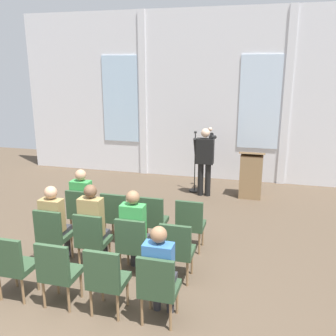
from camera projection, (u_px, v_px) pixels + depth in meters
ground_plane at (73, 324)px, 4.61m from camera, size 17.39×17.39×0.00m
rear_partition at (188, 97)px, 10.23m from camera, size 9.74×0.14×4.55m
speaker at (205, 157)px, 8.97m from camera, size 0.52×0.69×1.66m
mic_stand at (195, 178)px, 9.42m from camera, size 0.28×0.28×1.55m
lectern at (251, 175)px, 8.94m from camera, size 0.60×0.48×1.16m
chair_r0_c0 at (82, 210)px, 6.81m from camera, size 0.46×0.44×0.94m
audience_r0_c0 at (83, 199)px, 6.84m from camera, size 0.36×0.39×1.30m
chair_r0_c1 at (116, 214)px, 6.64m from camera, size 0.46×0.44×0.94m
chair_r0_c2 at (152, 218)px, 6.48m from camera, size 0.46×0.44×0.94m
chair_r0_c3 at (190, 222)px, 6.31m from camera, size 0.46×0.44×0.94m
chair_r1_c0 at (53, 233)px, 5.90m from camera, size 0.46×0.44×0.94m
audience_r1_c0 at (54, 220)px, 5.93m from camera, size 0.36×0.39×1.29m
chair_r1_c1 at (92, 238)px, 5.73m from camera, size 0.46×0.44×0.94m
audience_r1_c1 at (93, 222)px, 5.75m from camera, size 0.36×0.39×1.38m
chair_r1_c2 at (133, 243)px, 5.57m from camera, size 0.46×0.44×0.94m
audience_r1_c2 at (134, 228)px, 5.59m from camera, size 0.36×0.39×1.34m
chair_r1_c3 at (177, 248)px, 5.40m from camera, size 0.46×0.44×0.94m
chair_r2_c0 at (13, 263)px, 4.99m from camera, size 0.46×0.44×0.94m
chair_r2_c1 at (58, 270)px, 4.82m from camera, size 0.46×0.44×0.94m
chair_r2_c2 at (106, 277)px, 4.66m from camera, size 0.46×0.44×0.94m
chair_r2_c3 at (158, 285)px, 4.49m from camera, size 0.46×0.44×0.94m
audience_r2_c3 at (160, 268)px, 4.52m from camera, size 0.36×0.39×1.28m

